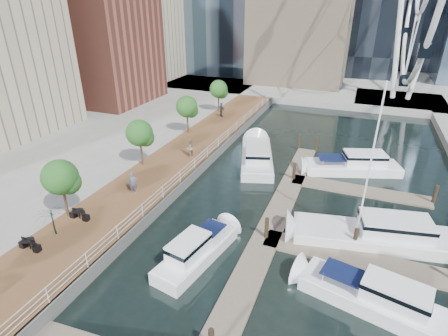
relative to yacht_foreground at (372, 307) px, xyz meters
name	(u,v)px	position (x,y,z in m)	size (l,w,h in m)	color
ground	(177,308)	(-10.27, -4.15, 0.00)	(520.00, 520.00, 0.00)	black
boardwalk	(169,168)	(-19.27, 10.85, 0.50)	(6.00, 60.00, 1.00)	brown
seawall	(196,173)	(-16.27, 10.85, 0.50)	(0.25, 60.00, 1.00)	#595954
land_far	(339,57)	(-10.27, 97.85, 0.50)	(200.00, 114.00, 1.00)	gray
pier	(399,102)	(3.73, 47.85, 0.50)	(14.00, 12.00, 1.00)	gray
railing	(195,164)	(-16.37, 10.85, 1.52)	(0.10, 60.00, 1.05)	white
floating_docks	(340,233)	(-2.31, 5.83, 0.49)	(16.00, 34.00, 2.60)	#6D6051
midrise_condos	(48,20)	(-43.84, 22.67, 13.42)	(19.00, 67.00, 28.00)	#BCAD8E
street_trees	(139,133)	(-21.67, 9.85, 4.29)	(2.60, 42.60, 4.60)	#3F2B1C
cafe_tables	(7,265)	(-20.67, -6.15, 1.37)	(2.50, 13.70, 0.74)	black
yacht_foreground	(372,307)	(0.00, 0.00, 0.00)	(2.38, 8.90, 2.15)	white
pedestrian_near	(133,183)	(-19.13, 4.70, 1.96)	(0.70, 0.46, 1.92)	#484D60
pedestrian_mid	(189,148)	(-18.23, 13.44, 1.92)	(0.90, 0.70, 1.85)	gray
pedestrian_far	(222,110)	(-20.35, 27.70, 1.98)	(1.15, 0.48, 1.97)	#383C46
moored_yachts	(353,233)	(-1.35, 6.95, 0.00)	(24.24, 32.89, 11.50)	white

